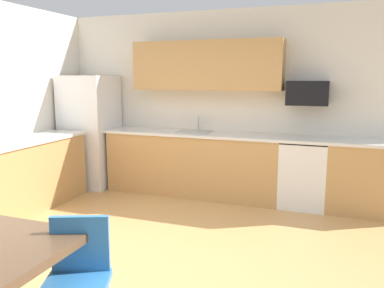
# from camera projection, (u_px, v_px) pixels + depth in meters

# --- Properties ---
(ground_plane) EXTENTS (12.00, 12.00, 0.00)m
(ground_plane) POSITION_uv_depth(u_px,v_px,m) (155.00, 268.00, 3.61)
(ground_plane) COLOR tan
(wall_back) EXTENTS (5.80, 0.10, 2.70)m
(wall_back) POSITION_uv_depth(u_px,v_px,m) (230.00, 103.00, 5.83)
(wall_back) COLOR silver
(wall_back) RESTS_ON ground
(cabinet_run_back) EXTENTS (2.58, 0.60, 0.90)m
(cabinet_run_back) POSITION_uv_depth(u_px,v_px,m) (193.00, 164.00, 5.82)
(cabinet_run_back) COLOR tan
(cabinet_run_back) RESTS_ON ground
(cabinet_run_back_right) EXTENTS (0.97, 0.60, 0.90)m
(cabinet_run_back_right) POSITION_uv_depth(u_px,v_px,m) (366.00, 179.00, 5.02)
(cabinet_run_back_right) COLOR tan
(cabinet_run_back_right) RESTS_ON ground
(cabinet_run_left) EXTENTS (0.60, 2.00, 0.90)m
(cabinet_run_left) POSITION_uv_depth(u_px,v_px,m) (20.00, 178.00, 5.05)
(cabinet_run_left) COLOR tan
(cabinet_run_left) RESTS_ON ground
(countertop_back) EXTENTS (4.80, 0.64, 0.04)m
(countertop_back) POSITION_uv_depth(u_px,v_px,m) (223.00, 135.00, 5.58)
(countertop_back) COLOR silver
(countertop_back) RESTS_ON cabinet_run_back
(countertop_left) EXTENTS (0.64, 2.00, 0.04)m
(countertop_left) POSITION_uv_depth(u_px,v_px,m) (17.00, 142.00, 4.97)
(countertop_left) COLOR silver
(countertop_left) RESTS_ON cabinet_run_left
(upper_cabinets_back) EXTENTS (2.20, 0.34, 0.70)m
(upper_cabinets_back) POSITION_uv_depth(u_px,v_px,m) (206.00, 66.00, 5.64)
(upper_cabinets_back) COLOR tan
(refrigerator) EXTENTS (0.76, 0.70, 1.76)m
(refrigerator) POSITION_uv_depth(u_px,v_px,m) (90.00, 131.00, 6.25)
(refrigerator) COLOR white
(refrigerator) RESTS_ON ground
(oven_range) EXTENTS (0.60, 0.60, 0.91)m
(oven_range) POSITION_uv_depth(u_px,v_px,m) (303.00, 173.00, 5.28)
(oven_range) COLOR white
(oven_range) RESTS_ON ground
(microwave) EXTENTS (0.54, 0.36, 0.32)m
(microwave) POSITION_uv_depth(u_px,v_px,m) (308.00, 93.00, 5.19)
(microwave) COLOR black
(sink_basin) EXTENTS (0.48, 0.40, 0.14)m
(sink_basin) POSITION_uv_depth(u_px,v_px,m) (194.00, 136.00, 5.74)
(sink_basin) COLOR #A5A8AD
(sink_basin) RESTS_ON countertop_back
(sink_faucet) EXTENTS (0.02, 0.02, 0.24)m
(sink_faucet) POSITION_uv_depth(u_px,v_px,m) (198.00, 124.00, 5.88)
(sink_faucet) COLOR #B2B5BA
(sink_faucet) RESTS_ON countertop_back
(chair_near_table) EXTENTS (0.52, 0.52, 0.85)m
(chair_near_table) POSITION_uv_depth(u_px,v_px,m) (77.00, 274.00, 2.49)
(chair_near_table) COLOR #2D72B7
(chair_near_table) RESTS_ON ground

